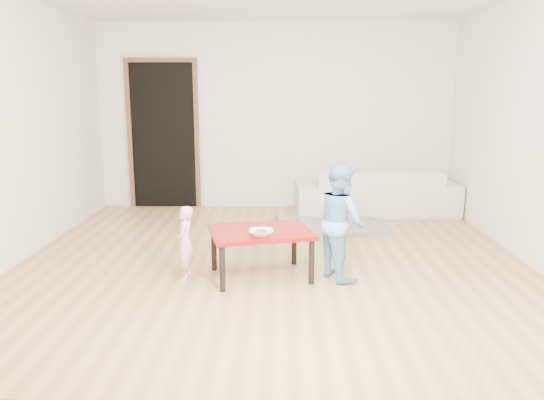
{
  "coord_description": "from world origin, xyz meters",
  "views": [
    {
      "loc": [
        0.09,
        -5.1,
        1.66
      ],
      "look_at": [
        0.0,
        -0.2,
        0.65
      ],
      "focal_mm": 35.0,
      "sensor_mm": 36.0,
      "label": 1
    }
  ],
  "objects_px": {
    "sofa": "(375,191)",
    "bowl": "(261,233)",
    "child_pink": "(185,243)",
    "basin": "(256,235)",
    "red_table": "(261,253)",
    "child_blue": "(340,221)"
  },
  "relations": [
    {
      "from": "bowl",
      "to": "red_table",
      "type": "bearing_deg",
      "value": 93.25
    },
    {
      "from": "red_table",
      "to": "child_pink",
      "type": "distance_m",
      "value": 0.69
    },
    {
      "from": "child_blue",
      "to": "basin",
      "type": "xyz_separation_m",
      "value": [
        -0.82,
        1.2,
        -0.46
      ]
    },
    {
      "from": "red_table",
      "to": "basin",
      "type": "distance_m",
      "value": 1.23
    },
    {
      "from": "sofa",
      "to": "bowl",
      "type": "height_order",
      "value": "sofa"
    },
    {
      "from": "bowl",
      "to": "child_pink",
      "type": "bearing_deg",
      "value": 168.87
    },
    {
      "from": "red_table",
      "to": "sofa",
      "type": "bearing_deg",
      "value": 60.16
    },
    {
      "from": "sofa",
      "to": "basin",
      "type": "bearing_deg",
      "value": 37.68
    },
    {
      "from": "sofa",
      "to": "red_table",
      "type": "distance_m",
      "value": 2.95
    },
    {
      "from": "child_pink",
      "to": "child_blue",
      "type": "relative_size",
      "value": 0.64
    },
    {
      "from": "red_table",
      "to": "basin",
      "type": "bearing_deg",
      "value": 94.99
    },
    {
      "from": "red_table",
      "to": "basin",
      "type": "xyz_separation_m",
      "value": [
        -0.11,
        1.21,
        -0.16
      ]
    },
    {
      "from": "child_blue",
      "to": "basin",
      "type": "distance_m",
      "value": 1.52
    },
    {
      "from": "red_table",
      "to": "basin",
      "type": "relative_size",
      "value": 2.32
    },
    {
      "from": "sofa",
      "to": "child_blue",
      "type": "xyz_separation_m",
      "value": [
        -0.76,
        -2.55,
        0.21
      ]
    },
    {
      "from": "sofa",
      "to": "bowl",
      "type": "xyz_separation_m",
      "value": [
        -1.46,
        -2.76,
        0.15
      ]
    },
    {
      "from": "red_table",
      "to": "bowl",
      "type": "bearing_deg",
      "value": -86.75
    },
    {
      "from": "child_pink",
      "to": "basin",
      "type": "xyz_separation_m",
      "value": [
        0.57,
        1.27,
        -0.27
      ]
    },
    {
      "from": "sofa",
      "to": "bowl",
      "type": "relative_size",
      "value": 10.27
    },
    {
      "from": "child_blue",
      "to": "red_table",
      "type": "bearing_deg",
      "value": 66.72
    },
    {
      "from": "sofa",
      "to": "child_pink",
      "type": "xyz_separation_m",
      "value": [
        -2.14,
        -2.62,
        0.02
      ]
    },
    {
      "from": "bowl",
      "to": "basin",
      "type": "bearing_deg",
      "value": 94.75
    }
  ]
}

